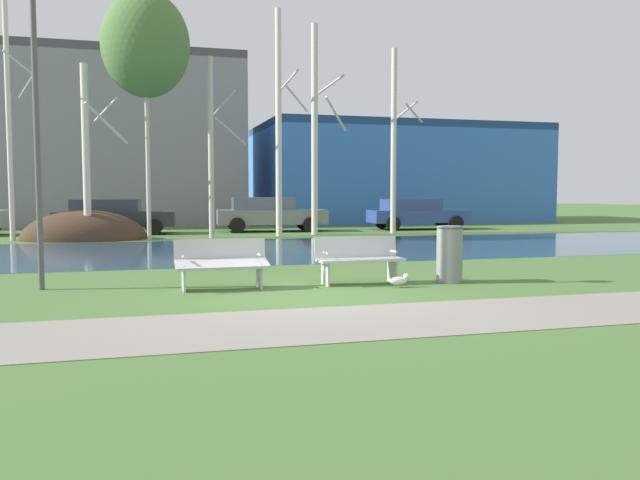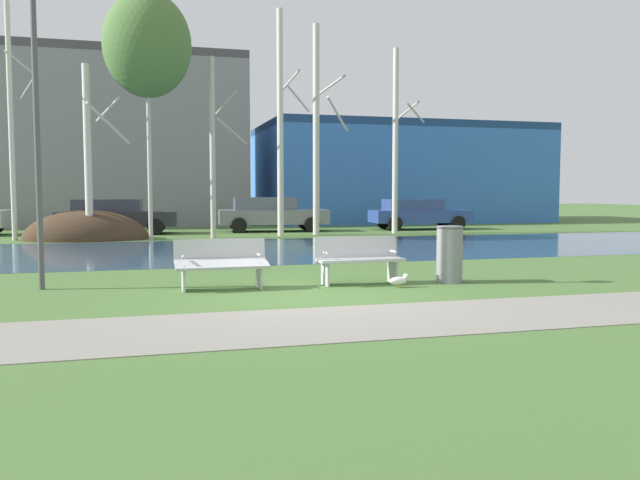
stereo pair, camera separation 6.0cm
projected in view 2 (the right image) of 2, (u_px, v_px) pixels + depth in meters
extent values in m
plane|color=#476B33|center=(229.00, 246.00, 20.14)|extent=(120.00, 120.00, 0.00)
cube|color=gray|center=(349.00, 322.00, 8.39)|extent=(60.00, 2.20, 0.01)
cube|color=#33516B|center=(235.00, 250.00, 18.72)|extent=(80.00, 8.24, 0.01)
ellipsoid|color=#423021|center=(87.00, 240.00, 22.92)|extent=(4.31, 2.70, 2.10)
cube|color=#B2B5B7|center=(222.00, 264.00, 11.13)|extent=(1.61, 0.50, 0.16)
cube|color=#B2B5B7|center=(220.00, 250.00, 11.38)|extent=(1.60, 0.10, 0.40)
cube|color=#B2B5B7|center=(183.00, 278.00, 11.02)|extent=(0.05, 0.43, 0.45)
cube|color=#B2B5B7|center=(259.00, 275.00, 11.38)|extent=(0.05, 0.43, 0.45)
cylinder|color=#B2B5B7|center=(183.00, 257.00, 10.96)|extent=(0.05, 0.28, 0.04)
cylinder|color=#B2B5B7|center=(259.00, 255.00, 11.32)|extent=(0.05, 0.28, 0.04)
cube|color=#B2B5B7|center=(361.00, 260.00, 11.79)|extent=(1.61, 0.50, 0.05)
cube|color=#B2B5B7|center=(356.00, 247.00, 12.05)|extent=(1.60, 0.10, 0.40)
cube|color=#B2B5B7|center=(325.00, 273.00, 11.69)|extent=(0.05, 0.43, 0.45)
cube|color=#B2B5B7|center=(393.00, 271.00, 12.05)|extent=(0.05, 0.43, 0.45)
cylinder|color=#B2B5B7|center=(326.00, 253.00, 11.62)|extent=(0.05, 0.28, 0.04)
cylinder|color=#B2B5B7|center=(394.00, 251.00, 11.98)|extent=(0.05, 0.28, 0.04)
cylinder|color=gray|center=(449.00, 254.00, 12.05)|extent=(0.48, 0.48, 1.06)
torus|color=#494A4C|center=(450.00, 228.00, 12.02)|extent=(0.51, 0.51, 0.04)
ellipsoid|color=white|center=(398.00, 281.00, 11.42)|extent=(0.33, 0.15, 0.15)
sphere|color=white|center=(406.00, 276.00, 11.45)|extent=(0.10, 0.10, 0.10)
cone|color=gold|center=(409.00, 276.00, 11.47)|extent=(0.06, 0.03, 0.03)
cylinder|color=gold|center=(400.00, 285.00, 11.40)|extent=(0.01, 0.01, 0.10)
cylinder|color=gold|center=(398.00, 285.00, 11.46)|extent=(0.01, 0.01, 0.10)
cylinder|color=#4C4C51|center=(37.00, 122.00, 11.00)|extent=(0.10, 0.10, 5.75)
cylinder|color=beige|center=(11.00, 122.00, 22.17)|extent=(0.18, 0.18, 8.17)
cylinder|color=beige|center=(28.00, 87.00, 22.56)|extent=(0.69, 0.97, 0.73)
cylinder|color=beige|center=(21.00, 63.00, 21.69)|extent=(0.87, 0.85, 0.69)
cylinder|color=beige|center=(88.00, 153.00, 22.13)|extent=(0.25, 0.25, 6.05)
cylinder|color=beige|center=(108.00, 110.00, 22.63)|extent=(0.92, 1.29, 0.78)
cylinder|color=beige|center=(109.00, 124.00, 21.52)|extent=(1.35, 1.32, 1.27)
cylinder|color=#BCB7A8|center=(149.00, 116.00, 22.46)|extent=(0.15, 0.15, 8.68)
ellipsoid|color=#4C7038|center=(147.00, 45.00, 22.28)|extent=(3.02, 3.02, 3.62)
cylinder|color=#BCB7A8|center=(212.00, 148.00, 23.53)|extent=(0.20, 0.20, 6.58)
cylinder|color=#BCB7A8|center=(226.00, 103.00, 23.92)|extent=(0.72, 1.01, 0.80)
cylinder|color=#BCB7A8|center=(232.00, 132.00, 23.02)|extent=(1.28, 1.24, 0.85)
cylinder|color=beige|center=(280.00, 123.00, 24.56)|extent=(0.24, 0.24, 8.59)
cylinder|color=beige|center=(291.00, 80.00, 24.89)|extent=(0.65, 0.89, 0.77)
cylinder|color=beige|center=(299.00, 99.00, 24.08)|extent=(1.14, 1.11, 0.85)
cylinder|color=beige|center=(316.00, 130.00, 25.32)|extent=(0.26, 0.26, 8.21)
cylinder|color=beige|center=(330.00, 86.00, 25.84)|extent=(0.99, 1.38, 0.78)
cylinder|color=beige|center=(338.00, 114.00, 24.80)|extent=(1.21, 1.18, 1.20)
cylinder|color=beige|center=(395.00, 142.00, 26.22)|extent=(0.23, 0.23, 7.47)
cylinder|color=beige|center=(406.00, 112.00, 26.70)|extent=(0.82, 1.15, 0.85)
cylinder|color=beige|center=(416.00, 113.00, 25.69)|extent=(1.27, 1.24, 0.63)
cube|color=#282B30|center=(118.00, 219.00, 25.87)|extent=(4.73, 2.17, 0.58)
cube|color=#2F3648|center=(108.00, 205.00, 25.76)|extent=(2.69, 1.80, 0.50)
cylinder|color=black|center=(158.00, 225.00, 27.08)|extent=(0.65, 0.27, 0.64)
cylinder|color=black|center=(156.00, 227.00, 25.28)|extent=(0.65, 0.27, 0.64)
cylinder|color=black|center=(82.00, 225.00, 26.50)|extent=(0.65, 0.27, 0.64)
cylinder|color=black|center=(74.00, 228.00, 24.70)|extent=(0.65, 0.27, 0.64)
cube|color=slate|center=(273.00, 217.00, 27.61)|extent=(4.74, 2.06, 0.61)
cube|color=slate|center=(265.00, 203.00, 27.50)|extent=(2.69, 1.70, 0.53)
cylinder|color=black|center=(305.00, 223.00, 28.77)|extent=(0.65, 0.27, 0.64)
cylinder|color=black|center=(312.00, 225.00, 27.09)|extent=(0.65, 0.27, 0.64)
cylinder|color=black|center=(236.00, 223.00, 28.19)|extent=(0.65, 0.27, 0.64)
cylinder|color=black|center=(239.00, 225.00, 26.51)|extent=(0.65, 0.27, 0.64)
cube|color=#2D4793|center=(420.00, 216.00, 29.10)|extent=(4.53, 2.06, 0.56)
cube|color=#32457F|center=(413.00, 205.00, 28.99)|extent=(2.58, 1.71, 0.49)
cylinder|color=black|center=(443.00, 221.00, 30.25)|extent=(0.65, 0.27, 0.64)
cylinder|color=black|center=(458.00, 223.00, 28.55)|extent=(0.65, 0.27, 0.64)
cylinder|color=black|center=(383.00, 222.00, 29.69)|extent=(0.65, 0.27, 0.64)
cylinder|color=black|center=(395.00, 224.00, 27.99)|extent=(0.65, 0.27, 0.64)
cube|color=gray|center=(87.00, 145.00, 32.85)|extent=(15.66, 6.76, 8.17)
cube|color=#48484B|center=(85.00, 59.00, 32.53)|extent=(15.66, 6.76, 0.40)
cube|color=#3870C6|center=(396.00, 178.00, 37.55)|extent=(15.54, 9.08, 5.05)
cube|color=navy|center=(396.00, 130.00, 37.34)|extent=(15.54, 9.08, 0.40)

